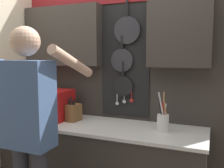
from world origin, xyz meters
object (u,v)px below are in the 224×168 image
(person, at_px, (29,121))
(microwave, at_px, (46,104))
(utensil_crock, at_px, (163,121))
(knife_block, at_px, (74,112))

(person, bearing_deg, microwave, 118.08)
(microwave, height_order, utensil_crock, utensil_crock)
(microwave, relative_size, knife_block, 2.04)
(utensil_crock, relative_size, person, 0.20)
(microwave, distance_m, knife_block, 0.35)
(microwave, bearing_deg, utensil_crock, 0.02)
(knife_block, bearing_deg, utensil_crock, -0.02)
(knife_block, relative_size, utensil_crock, 0.72)
(microwave, xyz_separation_m, knife_block, (0.34, 0.00, -0.06))
(microwave, bearing_deg, knife_block, 0.13)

